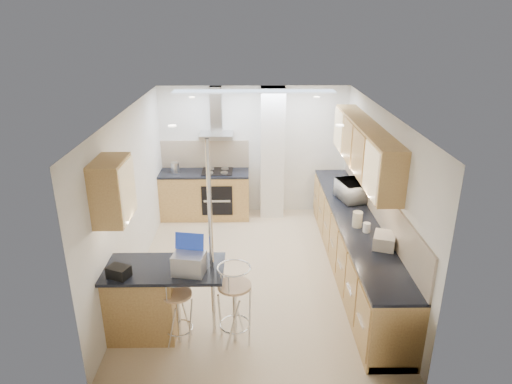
{
  "coord_description": "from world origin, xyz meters",
  "views": [
    {
      "loc": [
        -0.07,
        -6.15,
        3.73
      ],
      "look_at": [
        0.01,
        0.2,
        1.25
      ],
      "focal_mm": 32.0,
      "sensor_mm": 36.0,
      "label": 1
    }
  ],
  "objects_px": {
    "bar_stool_end": "(235,304)",
    "bread_bin": "(384,241)",
    "laptop": "(189,264)",
    "microwave": "(352,191)",
    "bar_stool_near": "(178,311)"
  },
  "relations": [
    {
      "from": "bar_stool_end",
      "to": "microwave",
      "type": "bearing_deg",
      "value": 12.29
    },
    {
      "from": "microwave",
      "to": "bar_stool_end",
      "type": "relative_size",
      "value": 0.54
    },
    {
      "from": "microwave",
      "to": "bar_stool_end",
      "type": "xyz_separation_m",
      "value": [
        -1.83,
        -2.28,
        -0.56
      ]
    },
    {
      "from": "laptop",
      "to": "bread_bin",
      "type": "height_order",
      "value": "laptop"
    },
    {
      "from": "bar_stool_end",
      "to": "bread_bin",
      "type": "xyz_separation_m",
      "value": [
        1.92,
        0.66,
        0.49
      ]
    },
    {
      "from": "bar_stool_near",
      "to": "bread_bin",
      "type": "height_order",
      "value": "bread_bin"
    },
    {
      "from": "bar_stool_near",
      "to": "bread_bin",
      "type": "xyz_separation_m",
      "value": [
        2.59,
        0.69,
        0.56
      ]
    },
    {
      "from": "bar_stool_end",
      "to": "bar_stool_near",
      "type": "bearing_deg",
      "value": 142.83
    },
    {
      "from": "bread_bin",
      "to": "bar_stool_near",
      "type": "bearing_deg",
      "value": -145.02
    },
    {
      "from": "laptop",
      "to": "bar_stool_end",
      "type": "bearing_deg",
      "value": 7.25
    },
    {
      "from": "microwave",
      "to": "laptop",
      "type": "relative_size",
      "value": 1.57
    },
    {
      "from": "laptop",
      "to": "bar_stool_end",
      "type": "xyz_separation_m",
      "value": [
        0.51,
        -0.03,
        -0.54
      ]
    },
    {
      "from": "bar_stool_end",
      "to": "bread_bin",
      "type": "height_order",
      "value": "bread_bin"
    },
    {
      "from": "bar_stool_end",
      "to": "bread_bin",
      "type": "bearing_deg",
      "value": -19.88
    },
    {
      "from": "microwave",
      "to": "laptop",
      "type": "bearing_deg",
      "value": 120.04
    }
  ]
}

